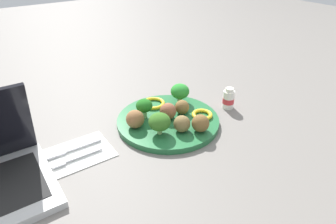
{
  "coord_description": "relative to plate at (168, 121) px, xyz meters",
  "views": [
    {
      "loc": [
        0.39,
        0.56,
        0.44
      ],
      "look_at": [
        0.0,
        0.0,
        0.04
      ],
      "focal_mm": 31.22,
      "sensor_mm": 36.0,
      "label": 1
    }
  ],
  "objects": [
    {
      "name": "yogurt_bottle",
      "position": [
        -0.2,
        0.03,
        0.02
      ],
      "size": [
        0.03,
        0.03,
        0.07
      ],
      "color": "white",
      "rests_on": "ground_plane"
    },
    {
      "name": "broccoli_floret_back_left",
      "position": [
        0.05,
        -0.04,
        0.04
      ],
      "size": [
        0.05,
        0.05,
        0.05
      ],
      "color": "#8DC481",
      "rests_on": "plate"
    },
    {
      "name": "pepper_ring_front_right",
      "position": [
        -0.01,
        -0.09,
        0.01
      ],
      "size": [
        0.1,
        0.1,
        0.01
      ],
      "primitive_type": "torus",
      "rotation": [
        0.0,
        0.0,
        5.24
      ],
      "color": "yellow",
      "rests_on": "plate"
    },
    {
      "name": "meatball_front_right",
      "position": [
        -0.03,
        0.1,
        0.03
      ],
      "size": [
        0.05,
        0.05,
        0.05
      ],
      "primitive_type": "sphere",
      "color": "brown",
      "rests_on": "plate"
    },
    {
      "name": "meatball_back_left",
      "position": [
        0.01,
        0.07,
        0.03
      ],
      "size": [
        0.04,
        0.04,
        0.04
      ],
      "primitive_type": "sphere",
      "color": "brown",
      "rests_on": "plate"
    },
    {
      "name": "napkin",
      "position": [
        0.26,
        -0.01,
        -0.01
      ],
      "size": [
        0.17,
        0.12,
        0.01
      ],
      "primitive_type": "cube",
      "rotation": [
        0.0,
        0.0,
        -0.01
      ],
      "color": "white",
      "rests_on": "ground_plane"
    },
    {
      "name": "meatball_mid_left",
      "position": [
        -0.0,
        0.0,
        0.03
      ],
      "size": [
        0.05,
        0.05,
        0.05
      ],
      "primitive_type": "sphere",
      "color": "brown",
      "rests_on": "plate"
    },
    {
      "name": "plate",
      "position": [
        0.0,
        0.0,
        0.0
      ],
      "size": [
        0.28,
        0.28,
        0.02
      ],
      "primitive_type": "cylinder",
      "color": "#236638",
      "rests_on": "ground_plane"
    },
    {
      "name": "knife",
      "position": [
        0.27,
        -0.03,
        -0.0
      ],
      "size": [
        0.15,
        0.02,
        0.01
      ],
      "color": "silver",
      "rests_on": "napkin"
    },
    {
      "name": "broccoli_floret_near_rim",
      "position": [
        -0.08,
        -0.06,
        0.04
      ],
      "size": [
        0.06,
        0.06,
        0.06
      ],
      "color": "#A4C280",
      "rests_on": "plate"
    },
    {
      "name": "broccoli_floret_far_rim",
      "position": [
        0.06,
        0.05,
        0.04
      ],
      "size": [
        0.06,
        0.06,
        0.06
      ],
      "color": "#95C570",
      "rests_on": "plate"
    },
    {
      "name": "pepper_ring_back_left",
      "position": [
        -0.08,
        0.05,
        0.01
      ],
      "size": [
        0.06,
        0.06,
        0.01
      ],
      "primitive_type": "torus",
      "rotation": [
        0.0,
        0.0,
        3.01
      ],
      "color": "yellow",
      "rests_on": "plate"
    },
    {
      "name": "ground_plane",
      "position": [
        0.0,
        0.0,
        -0.01
      ],
      "size": [
        4.0,
        4.0,
        0.0
      ],
      "primitive_type": "plane",
      "color": "slate"
    },
    {
      "name": "fork",
      "position": [
        0.27,
        0.01,
        -0.0
      ],
      "size": [
        0.12,
        0.02,
        0.01
      ],
      "color": "silver",
      "rests_on": "napkin"
    },
    {
      "name": "meatball_back_right",
      "position": [
        0.09,
        -0.01,
        0.03
      ],
      "size": [
        0.05,
        0.05,
        0.05
      ],
      "primitive_type": "sphere",
      "color": "brown",
      "rests_on": "plate"
    },
    {
      "name": "meatball_mid_right",
      "position": [
        -0.05,
        -0.0,
        0.03
      ],
      "size": [
        0.04,
        0.04,
        0.04
      ],
      "primitive_type": "sphere",
      "color": "brown",
      "rests_on": "plate"
    }
  ]
}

